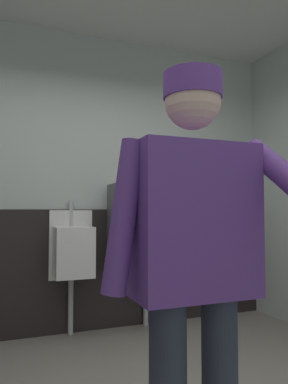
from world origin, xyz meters
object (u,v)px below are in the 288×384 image
(urinal_middle, at_px, (149,248))
(person, at_px, (195,251))
(soap_dispenser, at_px, (199,193))
(urinal_left, at_px, (73,251))

(urinal_middle, bearing_deg, person, -107.23)
(urinal_middle, height_order, soap_dispenser, soap_dispenser)
(urinal_middle, bearing_deg, soap_dispenser, 10.67)
(urinal_middle, height_order, person, person)
(urinal_left, relative_size, urinal_middle, 1.00)
(urinal_middle, xyz_separation_m, soap_dispenser, (0.63, 0.12, 0.56))
(urinal_middle, relative_size, person, 0.74)
(person, relative_size, soap_dispenser, 9.36)
(soap_dispenser, bearing_deg, urinal_left, -175.07)
(person, height_order, soap_dispenser, person)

